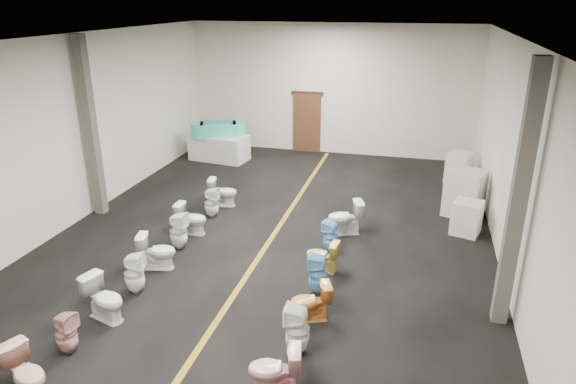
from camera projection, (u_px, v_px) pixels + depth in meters
name	position (u px, v px, depth m)	size (l,w,h in m)	color
floor	(264.00, 250.00, 11.45)	(16.00, 16.00, 0.00)	black
ceiling	(260.00, 41.00, 9.85)	(16.00, 16.00, 0.00)	black
wall_back	(330.00, 90.00, 17.89)	(10.00, 10.00, 0.00)	beige
wall_left	(55.00, 138.00, 11.83)	(16.00, 16.00, 0.00)	beige
wall_right	(520.00, 172.00, 9.48)	(16.00, 16.00, 0.00)	beige
aisle_stripe	(264.00, 250.00, 11.45)	(0.12, 15.60, 0.01)	olive
back_door	(307.00, 123.00, 18.45)	(1.00, 0.10, 2.10)	#562D19
door_frame	(307.00, 93.00, 18.08)	(1.15, 0.08, 0.10)	#331C11
column_left	(91.00, 128.00, 12.67)	(0.25, 0.25, 4.50)	#59544C
column_right	(518.00, 200.00, 8.18)	(0.25, 0.25, 4.50)	#59544C
display_table	(219.00, 148.00, 17.67)	(1.94, 0.97, 0.86)	silver
bathtub	(218.00, 129.00, 17.44)	(1.78, 1.09, 0.55)	#47CCB8
appliance_crate_a	(467.00, 218.00, 12.13)	(0.63, 0.63, 0.80)	silver
appliance_crate_b	(465.00, 193.00, 13.12)	(0.86, 0.86, 1.18)	silver
appliance_crate_c	(461.00, 186.00, 14.16)	(0.72, 0.72, 0.82)	silver
appliance_crate_d	(459.00, 168.00, 15.46)	(0.66, 0.66, 0.94)	silver
toilet_left_2	(26.00, 373.00, 7.14)	(0.43, 0.75, 0.76)	#E2A189
toilet_left_3	(66.00, 333.00, 8.02)	(0.33, 0.34, 0.73)	#D49791
toilet_left_4	(105.00, 298.00, 8.88)	(0.45, 0.79, 0.80)	white
toilet_left_5	(134.00, 273.00, 9.67)	(0.37, 0.38, 0.83)	white
toilet_left_6	(157.00, 251.00, 10.56)	(0.43, 0.75, 0.77)	white
toilet_left_7	(178.00, 231.00, 11.38)	(0.39, 0.39, 0.86)	white
toilet_left_8	(191.00, 219.00, 12.14)	(0.42, 0.74, 0.75)	white
toilet_left_9	(212.00, 203.00, 13.03)	(0.36, 0.36, 0.79)	white
toilet_left_10	(223.00, 192.00, 13.77)	(0.43, 0.75, 0.77)	white
toilet_right_3	(275.00, 370.00, 7.20)	(0.43, 0.75, 0.76)	#F2A6AE
toilet_right_4	(297.00, 330.00, 8.00)	(0.38, 0.39, 0.85)	white
toilet_right_5	(310.00, 302.00, 8.85)	(0.40, 0.70, 0.71)	orange
toilet_right_6	(318.00, 274.00, 9.64)	(0.37, 0.37, 0.81)	#6AB3DD
toilet_right_7	(322.00, 256.00, 10.46)	(0.38, 0.67, 0.69)	#EFCB54
toilet_right_8	(331.00, 236.00, 11.26)	(0.33, 0.34, 0.73)	#79C6F2
toilet_right_9	(345.00, 218.00, 12.09)	(0.47, 0.82, 0.83)	white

